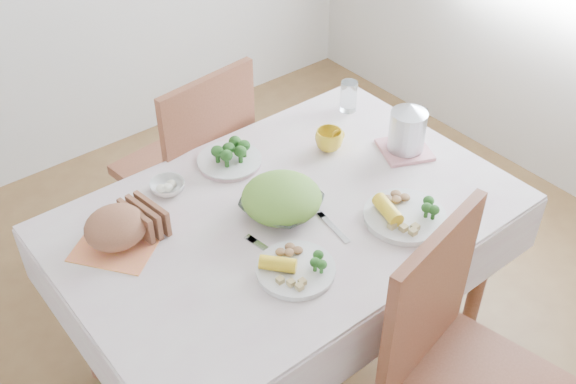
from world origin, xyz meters
TOP-DOWN VIEW (x-y plane):
  - floor at (0.00, 0.00)m, footprint 3.60×3.60m
  - dining_table at (0.00, 0.00)m, footprint 1.40×0.90m
  - tablecloth at (0.00, 0.00)m, footprint 1.50×1.00m
  - chair_far at (0.02, 0.73)m, footprint 0.51×0.51m
  - salad_bowl at (-0.02, 0.00)m, footprint 0.31×0.31m
  - dinner_plate_left at (-0.16, -0.24)m, footprint 0.31×0.31m
  - dinner_plate_right at (0.28, -0.28)m, footprint 0.38×0.38m
  - broccoli_plate at (0.00, 0.34)m, footprint 0.30×0.30m
  - napkin at (-0.51, 0.21)m, footprint 0.35×0.35m
  - bread_loaf at (-0.51, 0.21)m, footprint 0.21×0.20m
  - fruit_bowl at (-0.26, 0.34)m, footprint 0.16×0.16m
  - yellow_mug at (0.35, 0.18)m, footprint 0.13×0.13m
  - glass_tumbler at (0.59, 0.34)m, footprint 0.07×0.07m
  - pink_tray at (0.56, -0.01)m, footprint 0.23×0.23m
  - electric_kettle at (0.56, -0.01)m, footprint 0.18×0.18m
  - fork_left at (-0.17, -0.13)m, footprint 0.05×0.20m
  - fork_right at (0.06, -0.16)m, footprint 0.04×0.17m

SIDE VIEW (x-z plane):
  - floor at x=0.00m, z-range 0.00..0.00m
  - dining_table at x=0.00m, z-range 0.00..0.75m
  - chair_far at x=0.02m, z-range -0.04..0.97m
  - tablecloth at x=0.00m, z-range 0.75..0.76m
  - napkin at x=-0.51m, z-range 0.76..0.77m
  - fork_left at x=-0.17m, z-range 0.76..0.77m
  - fork_right at x=0.06m, z-range 0.76..0.77m
  - pink_tray at x=0.56m, z-range 0.76..0.78m
  - broccoli_plate at x=0.00m, z-range 0.76..0.78m
  - dinner_plate_left at x=-0.16m, z-range 0.76..0.78m
  - dinner_plate_right at x=0.28m, z-range 0.76..0.78m
  - fruit_bowl at x=-0.26m, z-range 0.76..0.80m
  - salad_bowl at x=-0.02m, z-range 0.76..0.82m
  - yellow_mug at x=0.35m, z-range 0.76..0.84m
  - bread_loaf at x=-0.51m, z-range 0.76..0.88m
  - glass_tumbler at x=0.59m, z-range 0.76..0.89m
  - electric_kettle at x=0.56m, z-range 0.79..0.98m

